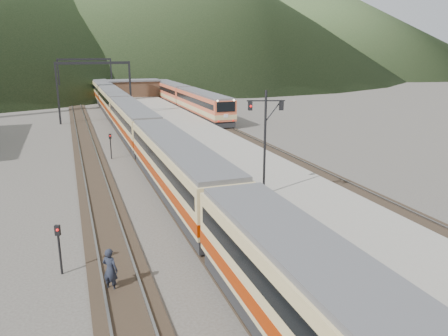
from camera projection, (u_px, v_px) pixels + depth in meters
name	position (u px, v px, depth m)	size (l,w,h in m)	color
track_main	(135.00, 142.00, 46.16)	(2.60, 200.00, 0.23)	black
track_far	(86.00, 145.00, 44.53)	(2.60, 200.00, 0.23)	black
track_second	(237.00, 135.00, 49.90)	(2.60, 200.00, 0.23)	black
platform	(192.00, 137.00, 46.05)	(8.00, 100.00, 1.00)	gray
gantry_near	(94.00, 80.00, 57.42)	(9.55, 0.25, 8.00)	black
gantry_far	(85.00, 72.00, 80.14)	(9.55, 0.25, 8.00)	black
station_shed	(134.00, 88.00, 81.86)	(9.40, 4.40, 3.10)	#4D3423
hill_c	(294.00, 20.00, 229.92)	(160.00, 160.00, 50.00)	#2A3F20
main_train	(133.00, 122.00, 46.62)	(2.86, 98.12, 3.49)	tan
second_train	(185.00, 98.00, 70.39)	(2.86, 38.95, 3.49)	#D25C3B
signal_mast	(265.00, 132.00, 25.39)	(2.12, 0.77, 6.22)	black
short_signal_b	(110.00, 143.00, 38.74)	(0.24, 0.18, 2.27)	black
short_signal_c	(59.00, 243.00, 18.61)	(0.26, 0.22, 2.27)	black
worker	(110.00, 270.00, 17.46)	(0.67, 0.44, 1.84)	#1C202D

